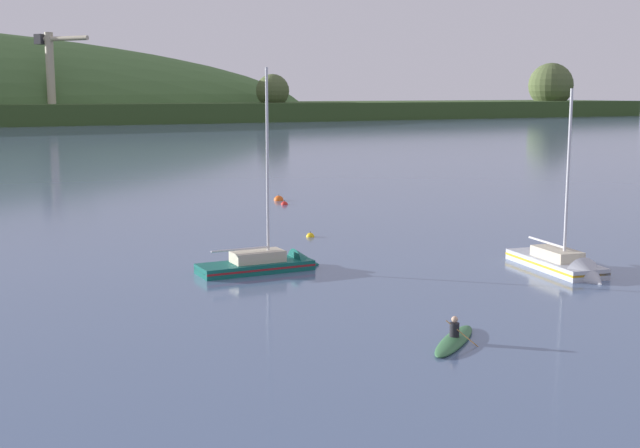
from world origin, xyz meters
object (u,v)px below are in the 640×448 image
at_px(canoe_with_paddler, 454,340).
at_px(mooring_buoy_midchannel, 284,205).
at_px(sailboat_midwater_white, 564,269).
at_px(mooring_buoy_foreground, 279,200).
at_px(mooring_buoy_off_fishing_boat, 310,237).
at_px(dockside_crane, 52,79).
at_px(sailboat_far_left, 270,267).

relative_size(canoe_with_paddler, mooring_buoy_midchannel, 6.07).
relative_size(sailboat_midwater_white, mooring_buoy_midchannel, 15.80).
bearing_deg(mooring_buoy_foreground, mooring_buoy_off_fishing_boat, -111.24).
distance_m(dockside_crane, canoe_with_paddler, 205.57).
distance_m(dockside_crane, mooring_buoy_off_fishing_boat, 184.65).
height_order(sailboat_far_left, mooring_buoy_midchannel, sailboat_far_left).
relative_size(canoe_with_paddler, mooring_buoy_off_fishing_boat, 6.45).
bearing_deg(sailboat_midwater_white, canoe_with_paddler, -49.55).
distance_m(sailboat_midwater_white, mooring_buoy_foreground, 29.66).
bearing_deg(sailboat_far_left, mooring_buoy_off_fishing_boat, 52.42).
bearing_deg(sailboat_far_left, sailboat_midwater_white, -28.47).
bearing_deg(mooring_buoy_foreground, dockside_crane, 82.78).
relative_size(mooring_buoy_midchannel, mooring_buoy_off_fishing_boat, 1.06).
bearing_deg(dockside_crane, mooring_buoy_off_fishing_boat, -42.56).
bearing_deg(mooring_buoy_midchannel, mooring_buoy_foreground, 72.17).
height_order(dockside_crane, canoe_with_paddler, dockside_crane).
bearing_deg(canoe_with_paddler, dockside_crane, -135.18).
relative_size(sailboat_midwater_white, sailboat_far_left, 0.91).
bearing_deg(dockside_crane, sailboat_midwater_white, -40.39).
bearing_deg(dockside_crane, mooring_buoy_midchannel, -41.46).
distance_m(dockside_crane, sailboat_midwater_white, 198.05).
bearing_deg(dockside_crane, sailboat_far_left, -44.06).
distance_m(sailboat_far_left, mooring_buoy_midchannel, 22.97).
xyz_separation_m(sailboat_far_left, mooring_buoy_off_fishing_boat, (6.13, 6.95, -0.17)).
height_order(canoe_with_paddler, mooring_buoy_off_fishing_boat, canoe_with_paddler).
xyz_separation_m(canoe_with_paddler, mooring_buoy_foreground, (12.04, 35.68, -0.10)).
relative_size(canoe_with_paddler, mooring_buoy_foreground, 4.26).
xyz_separation_m(dockside_crane, mooring_buoy_foreground, (-21.13, -166.87, -11.68)).
bearing_deg(sailboat_midwater_white, mooring_buoy_midchannel, -166.83).
relative_size(dockside_crane, mooring_buoy_off_fishing_boat, 42.30).
xyz_separation_m(sailboat_far_left, mooring_buoy_foreground, (12.12, 22.36, -0.17)).
height_order(dockside_crane, sailboat_midwater_white, dockside_crane).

